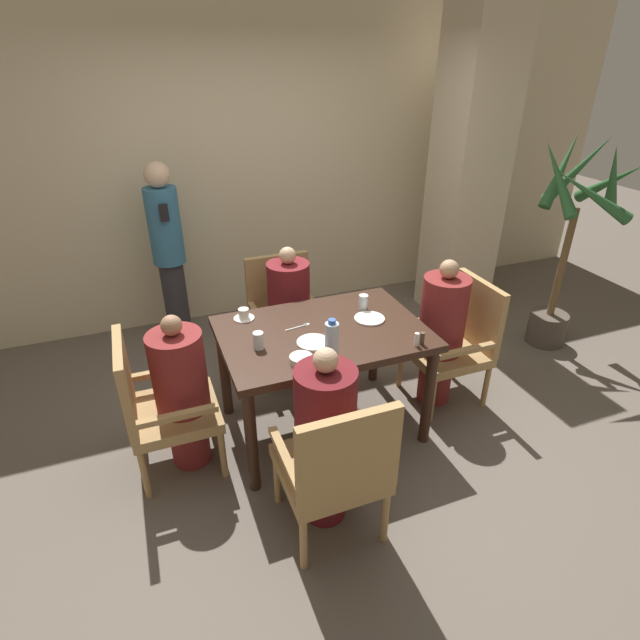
{
  "coord_description": "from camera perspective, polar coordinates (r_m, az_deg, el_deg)",
  "views": [
    {
      "loc": [
        -1.0,
        -2.55,
        2.33
      ],
      "look_at": [
        0.0,
        0.04,
        0.82
      ],
      "focal_mm": 28.0,
      "sensor_mm": 36.0,
      "label": 1
    }
  ],
  "objects": [
    {
      "name": "salt_shaker",
      "position": [
        3.03,
        10.98,
        -2.19
      ],
      "size": [
        0.03,
        0.03,
        0.08
      ],
      "color": "white",
      "rests_on": "dining_table"
    },
    {
      "name": "pepper_shaker",
      "position": [
        3.05,
        11.61,
        -2.08
      ],
      "size": [
        0.03,
        0.03,
        0.08
      ],
      "color": "#4C3D2D",
      "rests_on": "dining_table"
    },
    {
      "name": "chair_left_side",
      "position": [
        3.15,
        -18.02,
        -9.05
      ],
      "size": [
        0.52,
        0.52,
        0.92
      ],
      "color": "#A88451",
      "rests_on": "ground_plane"
    },
    {
      "name": "diner_in_right_chair",
      "position": [
        3.64,
        13.65,
        -1.34
      ],
      "size": [
        0.32,
        0.32,
        1.12
      ],
      "color": "maroon",
      "rests_on": "ground_plane"
    },
    {
      "name": "plate_main_left",
      "position": [
        3.29,
        5.67,
        0.16
      ],
      "size": [
        0.2,
        0.2,
        0.01
      ],
      "color": "white",
      "rests_on": "dining_table"
    },
    {
      "name": "water_bottle",
      "position": [
        2.8,
        1.35,
        -2.43
      ],
      "size": [
        0.08,
        0.08,
        0.26
      ],
      "color": "silver",
      "rests_on": "dining_table"
    },
    {
      "name": "potted_palm",
      "position": [
        4.62,
        26.38,
        7.21
      ],
      "size": [
        0.76,
        0.77,
        1.8
      ],
      "color": "#4C4238",
      "rests_on": "ground_plane"
    },
    {
      "name": "chair_far_side",
      "position": [
        4.0,
        -4.14,
        0.87
      ],
      "size": [
        0.52,
        0.52,
        0.92
      ],
      "color": "#A88451",
      "rests_on": "ground_plane"
    },
    {
      "name": "standing_host",
      "position": [
        4.43,
        -16.94,
        7.64
      ],
      "size": [
        0.27,
        0.3,
        1.58
      ],
      "color": "#2D2D33",
      "rests_on": "ground_plane"
    },
    {
      "name": "teacup_with_saucer",
      "position": [
        3.31,
        -8.7,
        0.58
      ],
      "size": [
        0.14,
        0.14,
        0.07
      ],
      "color": "white",
      "rests_on": "dining_table"
    },
    {
      "name": "wall_back",
      "position": [
        4.75,
        -8.86,
        16.84
      ],
      "size": [
        8.0,
        0.06,
        2.8
      ],
      "color": "beige",
      "rests_on": "ground_plane"
    },
    {
      "name": "fork_beside_plate",
      "position": [
        3.19,
        -2.28,
        -0.74
      ],
      "size": [
        0.18,
        0.04,
        0.0
      ],
      "color": "silver",
      "rests_on": "dining_table"
    },
    {
      "name": "diner_in_far_chair",
      "position": [
        3.84,
        -3.52,
        0.87
      ],
      "size": [
        0.32,
        0.32,
        1.08
      ],
      "color": "maroon",
      "rests_on": "ground_plane"
    },
    {
      "name": "glass_tall_mid",
      "position": [
        3.4,
        4.98,
        2.04
      ],
      "size": [
        0.06,
        0.06,
        0.11
      ],
      "color": "silver",
      "rests_on": "dining_table"
    },
    {
      "name": "diner_in_near_chair",
      "position": [
        2.67,
        0.6,
        -13.12
      ],
      "size": [
        0.32,
        0.32,
        1.09
      ],
      "color": "#5B1419",
      "rests_on": "ground_plane"
    },
    {
      "name": "pillar_stone",
      "position": [
        4.89,
        16.54,
        15.78
      ],
      "size": [
        0.53,
        0.53,
        2.7
      ],
      "color": "beige",
      "rests_on": "ground_plane"
    },
    {
      "name": "plate_main_right",
      "position": [
        3.01,
        -0.78,
        -2.56
      ],
      "size": [
        0.2,
        0.2,
        0.01
      ],
      "color": "white",
      "rests_on": "dining_table"
    },
    {
      "name": "bowl_small",
      "position": [
        2.83,
        -2.18,
        -4.52
      ],
      "size": [
        0.13,
        0.13,
        0.04
      ],
      "color": "white",
      "rests_on": "dining_table"
    },
    {
      "name": "chair_right_side",
      "position": [
        3.76,
        15.36,
        -2.09
      ],
      "size": [
        0.52,
        0.52,
        0.92
      ],
      "color": "#A88451",
      "rests_on": "ground_plane"
    },
    {
      "name": "ground_plane",
      "position": [
        3.6,
        0.26,
        -11.89
      ],
      "size": [
        16.0,
        16.0,
        0.0
      ],
      "primitive_type": "plane",
      "color": "#60564C"
    },
    {
      "name": "diner_in_left_chair",
      "position": [
        3.12,
        -15.49,
        -7.83
      ],
      "size": [
        0.32,
        0.32,
        1.04
      ],
      "color": "maroon",
      "rests_on": "ground_plane"
    },
    {
      "name": "chair_near_corner",
      "position": [
        2.62,
        1.81,
        -16.35
      ],
      "size": [
        0.52,
        0.52,
        0.92
      ],
      "color": "#A88451",
      "rests_on": "ground_plane"
    },
    {
      "name": "dining_table",
      "position": [
        3.21,
        0.29,
        -2.73
      ],
      "size": [
        1.29,
        0.89,
        0.77
      ],
      "color": "#331E14",
      "rests_on": "ground_plane"
    },
    {
      "name": "glass_tall_near",
      "position": [
        2.96,
        -7.06,
        -2.34
      ],
      "size": [
        0.06,
        0.06,
        0.11
      ],
      "color": "silver",
      "rests_on": "dining_table"
    }
  ]
}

